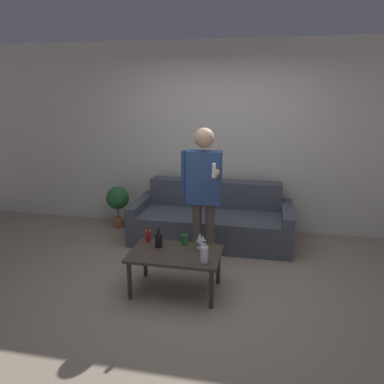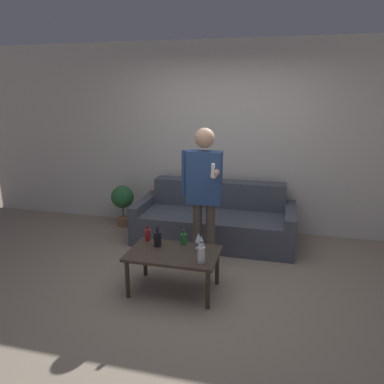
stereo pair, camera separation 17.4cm
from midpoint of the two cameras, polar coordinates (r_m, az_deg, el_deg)
name	(u,v)px [view 1 (the left image)]	position (r m, az deg, el deg)	size (l,w,h in m)	color
ground_plane	(197,290)	(4.06, -0.43, -14.69)	(16.00, 16.00, 0.00)	gray
wall_back	(223,138)	(5.47, 3.86, 8.16)	(8.00, 0.06, 2.70)	silver
couch	(212,220)	(5.21, 2.10, -4.28)	(2.15, 0.94, 0.78)	#474C56
coffee_table	(175,257)	(3.88, -3.85, -9.86)	(0.92, 0.59, 0.43)	#3D3328
bottle_orange	(204,254)	(3.60, 0.51, -9.44)	(0.07, 0.07, 0.22)	silver
bottle_green	(185,239)	(4.01, -2.38, -7.15)	(0.06, 0.06, 0.16)	#23752D
bottle_dark	(148,235)	(4.13, -7.92, -6.57)	(0.06, 0.06, 0.17)	#B21E1E
bottle_yellow	(159,239)	(3.97, -6.37, -7.15)	(0.08, 0.08, 0.22)	black
wine_glass_near	(203,240)	(3.83, 0.38, -7.38)	(0.07, 0.07, 0.18)	silver
wine_glass_far	(200,238)	(3.90, -0.07, -7.02)	(0.07, 0.07, 0.17)	silver
person_standing_front	(203,187)	(4.17, 0.56, 0.72)	(0.45, 0.42, 1.64)	brown
potted_plant	(118,200)	(5.75, -12.11, -1.26)	(0.34, 0.34, 0.63)	#936042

